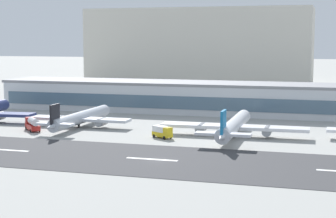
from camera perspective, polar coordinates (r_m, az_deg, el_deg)
The scene contains 10 objects.
ground_plane at distance 124.95m, azimuth -0.99°, elevation -5.25°, with size 1400.00×1400.00×0.00m, color #9E9E99.
runway_strip at distance 125.45m, azimuth -0.91°, elevation -5.18°, with size 800.00×32.64×0.08m, color #38383A.
runway_centreline_dash_3 at distance 141.85m, azimuth -16.08°, elevation -4.01°, with size 12.00×1.20×0.01m, color white.
runway_centreline_dash_4 at distance 125.96m, azimuth -1.65°, elevation -5.11°, with size 12.00×1.20×0.01m, color white.
terminal_building at distance 207.74m, azimuth 2.59°, elevation 1.22°, with size 147.60×22.53×11.17m.
distant_hotel_block at distance 341.97m, azimuth 3.11°, elevation 6.35°, with size 134.41×38.15×45.26m, color beige.
airliner_black_tail_gate_1 at distance 173.23m, azimuth -9.02°, elevation -0.94°, with size 31.47×42.40×8.85m.
airliner_blue_tail_gate_2 at distance 155.32m, azimuth 6.65°, elevation -1.76°, with size 40.94×44.87×9.36m.
service_fuel_truck_0 at distance 169.86m, azimuth -13.60°, elevation -1.48°, with size 7.74×7.96×3.95m.
service_box_truck_1 at distance 152.83m, azimuth -0.58°, elevation -2.31°, with size 6.38×5.14×3.25m.
Camera 1 is at (37.05, -116.34, 26.56)m, focal length 60.05 mm.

